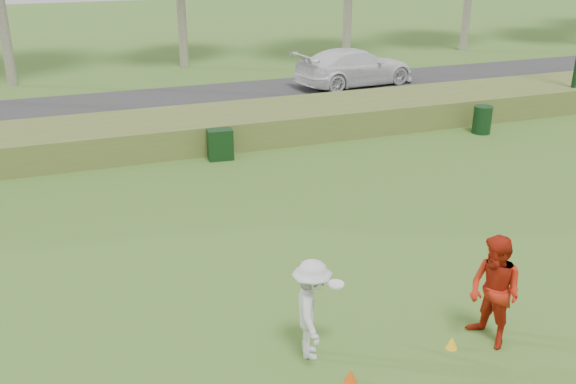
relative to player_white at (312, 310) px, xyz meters
name	(u,v)px	position (x,y,z in m)	size (l,w,h in m)	color
ground	(374,354)	(0.95, -0.34, -0.85)	(120.00, 120.00, 0.00)	#3A6521
reed_strip	(202,129)	(0.95, 11.66, -0.40)	(80.00, 3.00, 0.90)	#536528
park_road	(173,105)	(0.95, 16.66, -0.82)	(80.00, 6.00, 0.06)	#2D2D2D
player_white	(312,310)	(0.00, 0.00, 0.00)	(1.00, 1.23, 1.69)	silver
player_red	(495,292)	(2.89, -0.69, 0.11)	(0.93, 0.72, 1.91)	#AE210E
cone_orange	(350,376)	(0.30, -0.84, -0.73)	(0.20, 0.20, 0.22)	#E24F0B
cone_yellow	(452,342)	(2.22, -0.63, -0.74)	(0.20, 0.20, 0.22)	yellow
utility_cabinet	(220,144)	(1.07, 9.81, -0.38)	(0.74, 0.46, 0.92)	black
trash_bin	(482,120)	(10.03, 9.39, -0.38)	(0.62, 0.62, 0.93)	black
car_right	(355,67)	(9.08, 17.28, 0.01)	(2.22, 5.46, 1.59)	white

